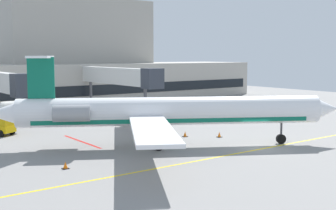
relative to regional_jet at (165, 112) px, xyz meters
The scene contains 10 objects.
ground 9.09m from the regional_jet, 42.49° to the right, with size 120.00×120.00×0.11m.
terminal_building 44.85m from the regional_jet, 72.44° to the left, with size 66.32×15.91×18.75m.
jet_bridge_west 25.65m from the regional_jet, 106.08° to the left, with size 2.40×17.92×6.26m.
jet_bridge_east 25.17m from the regional_jet, 69.04° to the left, with size 2.40×20.20×6.62m.
regional_jet is the anchor object (origin of this frame).
baggage_tug 22.92m from the regional_jet, 20.07° to the left, with size 2.67×3.74×1.85m.
fuel_tank 25.27m from the regional_jet, 101.13° to the left, with size 6.63×2.80×2.47m.
safety_cone_alpha 6.04m from the regional_jet, 31.03° to the left, with size 0.47×0.47×0.55m.
safety_cone_bravo 7.75m from the regional_jet, ahead, with size 0.47×0.47×0.55m.
safety_cone_charlie 11.20m from the regional_jet, 168.96° to the right, with size 0.47×0.47×0.55m.
Camera 1 is at (-29.57, -26.17, 8.28)m, focal length 47.00 mm.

